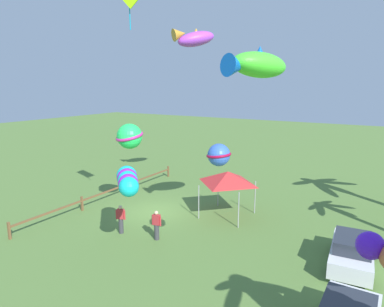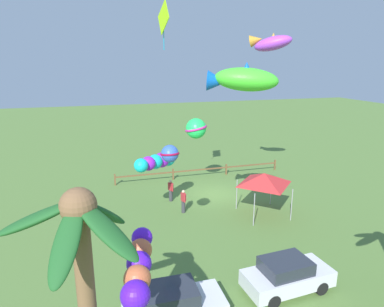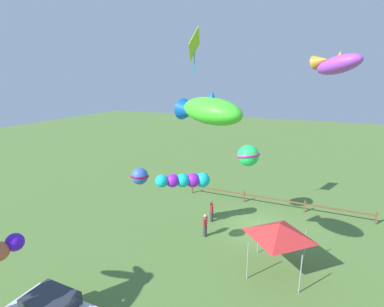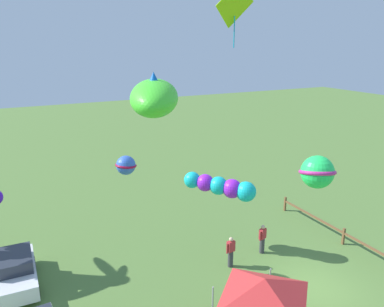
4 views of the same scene
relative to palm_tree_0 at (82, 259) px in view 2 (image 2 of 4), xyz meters
The scene contains 15 objects.
ground_plane 18.12m from the palm_tree_0, 121.73° to the right, with size 120.00×120.00×0.00m, color #567A38.
palm_tree_0 is the anchor object (origin of this frame).
rail_fence 21.65m from the palm_tree_0, 115.97° to the right, with size 14.73×0.12×0.95m.
parked_car_0 9.76m from the palm_tree_0, 157.99° to the right, with size 4.01×1.98×1.51m.
parked_car_1 5.91m from the palm_tree_0, 135.76° to the right, with size 3.92×1.79×1.51m.
spectator_0 14.36m from the palm_tree_0, 115.64° to the right, with size 0.28×0.55×1.59m.
spectator_1 16.14m from the palm_tree_0, 111.02° to the right, with size 0.35×0.52×1.59m.
festival_tent 15.41m from the palm_tree_0, 135.65° to the right, with size 2.86×2.86×2.85m.
kite_tube_0 13.58m from the palm_tree_0, 108.63° to the right, with size 3.02×2.92×1.21m.
kite_fish_1 11.79m from the palm_tree_0, 134.57° to the right, with size 3.82×2.75×1.53m.
kite_ball_2 8.90m from the palm_tree_0, 117.24° to the right, with size 1.16×1.16×0.87m.
kite_tube_3 2.31m from the palm_tree_0, 142.05° to the right, with size 1.32×3.04×1.26m.
kite_fish_4 19.96m from the palm_tree_0, 131.94° to the right, with size 3.05×2.66×1.46m.
kite_ball_5 17.53m from the palm_tree_0, 116.54° to the right, with size 2.24×2.24×1.51m.
kite_diamond_6 15.55m from the palm_tree_0, 111.04° to the right, with size 0.37×2.05×2.85m.
Camera 2 is at (8.71, 22.86, 9.72)m, focal length 32.11 mm.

